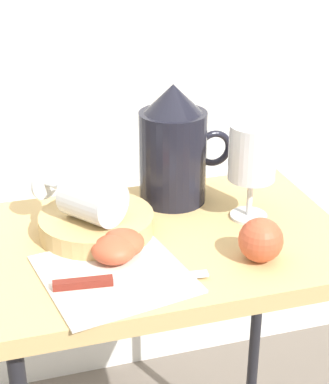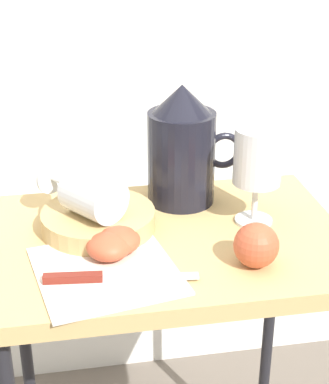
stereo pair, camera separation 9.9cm
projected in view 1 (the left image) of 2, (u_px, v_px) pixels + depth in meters
curtain_drape at (94, 15)px, 1.40m from camera, size 2.40×0.03×1.98m
table at (164, 278)px, 1.06m from camera, size 0.60×0.40×0.73m
linen_napkin at (114, 274)px, 0.92m from camera, size 0.24×0.24×0.00m
basket_tray at (97, 224)px, 1.02m from camera, size 0.19×0.19×0.03m
pitcher at (173, 155)px, 1.11m from camera, size 0.17×0.12×0.22m
wine_glass_upright at (252, 157)px, 1.04m from camera, size 0.08×0.08×0.17m
wine_glass_tipped_near at (91, 198)px, 0.99m from camera, size 0.15×0.16×0.08m
apple_half_left at (114, 249)px, 0.94m from camera, size 0.07×0.07×0.04m
apple_half_right at (122, 243)px, 0.96m from camera, size 0.07×0.07×0.04m
apple_whole at (261, 240)px, 0.94m from camera, size 0.07×0.07×0.07m
knife at (108, 281)px, 0.89m from camera, size 0.22×0.04×0.01m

